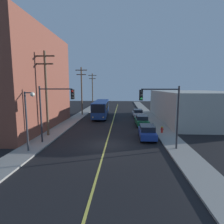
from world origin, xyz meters
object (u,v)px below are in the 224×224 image
parked_car_green (142,120)px  utility_pole_mid (82,89)px  street_lamp_left (28,113)px  parked_car_blue (147,132)px  city_bus (101,108)px  traffic_signal_left_corner (55,104)px  utility_pole_near (46,90)px  traffic_signal_right_corner (162,106)px  utility_pole_far (92,89)px  parked_car_white (138,113)px  fire_hydrant (162,129)px

parked_car_green → utility_pole_mid: 15.98m
street_lamp_left → parked_car_blue: bearing=24.4°
city_bus → traffic_signal_left_corner: 18.37m
utility_pole_near → traffic_signal_right_corner: size_ratio=1.68×
parked_car_blue → utility_pole_far: (-11.75, 32.45, 4.69)m
utility_pole_far → utility_pole_near: bearing=-90.6°
utility_pole_near → traffic_signal_right_corner: utility_pole_near is taller
parked_car_green → parked_car_white: size_ratio=1.00×
fire_hydrant → parked_car_green: bearing=113.0°
parked_car_blue → fire_hydrant: (2.23, 2.41, -0.26)m
parked_car_blue → parked_car_green: bearing=89.2°
city_bus → street_lamp_left: bearing=-101.4°
parked_car_green → utility_pole_near: 14.84m
city_bus → parked_car_white: size_ratio=2.75×
parked_car_white → utility_pole_far: (-11.87, 17.16, 4.69)m
city_bus → parked_car_blue: bearing=-65.0°
street_lamp_left → fire_hydrant: size_ratio=6.55×
city_bus → traffic_signal_right_corner: size_ratio=2.04×
street_lamp_left → utility_pole_near: bearing=96.4°
traffic_signal_right_corner → street_lamp_left: (-12.24, -1.43, -0.56)m
traffic_signal_right_corner → street_lamp_left: traffic_signal_right_corner is taller
utility_pole_far → fire_hydrant: 33.50m
city_bus → fire_hydrant: bearing=-54.2°
utility_pole_mid → street_lamp_left: 22.51m
city_bus → parked_car_green: (7.37, -8.16, -0.98)m
city_bus → parked_car_green: city_bus is taller
utility_pole_mid → fire_hydrant: (13.76, -14.84, -5.04)m
city_bus → fire_hydrant: size_ratio=14.54×
parked_car_green → fire_hydrant: parked_car_green is taller
traffic_signal_left_corner → fire_hydrant: 13.70m
parked_car_blue → street_lamp_left: size_ratio=0.81×
city_bus → traffic_signal_left_corner: (-2.77, -17.99, 2.49)m
utility_pole_near → street_lamp_left: 6.03m
parked_car_blue → utility_pole_mid: size_ratio=0.45×
city_bus → utility_pole_far: utility_pole_far is taller
city_bus → utility_pole_near: (-4.82, -15.08, 3.89)m
parked_car_blue → utility_pole_near: size_ratio=0.44×
fire_hydrant → utility_pole_far: bearing=115.0°
parked_car_blue → fire_hydrant: parked_car_blue is taller
parked_car_green → parked_car_white: (0.02, 7.89, 0.00)m
street_lamp_left → parked_car_white: bearing=60.5°
parked_car_blue → parked_car_white: (0.13, 15.28, 0.00)m
city_bus → utility_pole_far: bearing=104.9°
city_bus → parked_car_blue: city_bus is taller
utility_pole_near → utility_pole_far: 31.97m
traffic_signal_right_corner → utility_pole_far: bearing=109.1°
traffic_signal_left_corner → street_lamp_left: traffic_signal_left_corner is taller
city_bus → utility_pole_near: size_ratio=1.21×
city_bus → parked_car_white: 7.46m
utility_pole_near → utility_pole_mid: 16.77m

